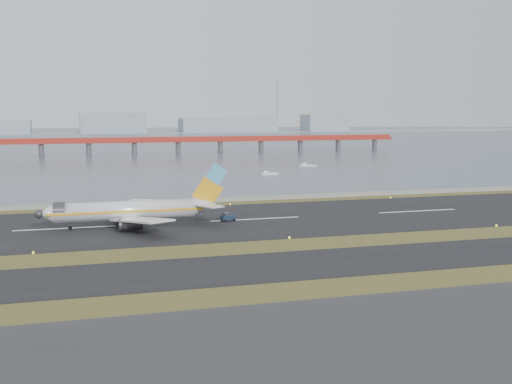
{
  "coord_description": "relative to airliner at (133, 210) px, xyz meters",
  "views": [
    {
      "loc": [
        -38.95,
        -102.82,
        23.44
      ],
      "look_at": [
        -2.18,
        22.0,
        7.11
      ],
      "focal_mm": 45.0,
      "sensor_mm": 36.0,
      "label": 1
    }
  ],
  "objects": [
    {
      "name": "ground",
      "position": [
        26.45,
        -28.16,
        -3.46
      ],
      "size": [
        1000.0,
        1000.0,
        0.0
      ],
      "primitive_type": "plane",
      "color": "#3D4B1A",
      "rests_on": "ground"
    },
    {
      "name": "taxiway_strip",
      "position": [
        26.45,
        -40.16,
        -3.41
      ],
      "size": [
        1000.0,
        18.0,
        0.1
      ],
      "primitive_type": "cube",
      "color": "black",
      "rests_on": "ground"
    },
    {
      "name": "runway_strip",
      "position": [
        26.45,
        1.84,
        -3.41
      ],
      "size": [
        1000.0,
        45.0,
        0.1
      ],
      "primitive_type": "cube",
      "color": "black",
      "rests_on": "ground"
    },
    {
      "name": "seawall",
      "position": [
        26.45,
        31.84,
        -2.96
      ],
      "size": [
        1000.0,
        2.5,
        1.0
      ],
      "primitive_type": "cube",
      "color": "gray",
      "rests_on": "ground"
    },
    {
      "name": "bay_water",
      "position": [
        26.45,
        431.84,
        -3.46
      ],
      "size": [
        1400.0,
        800.0,
        1.3
      ],
      "primitive_type": "cube",
      "color": "#434F5F",
      "rests_on": "ground"
    },
    {
      "name": "red_pier",
      "position": [
        46.45,
        221.84,
        3.82
      ],
      "size": [
        260.0,
        5.0,
        10.2
      ],
      "color": "maroon",
      "rests_on": "ground"
    },
    {
      "name": "far_shoreline",
      "position": [
        40.07,
        591.84,
        2.61
      ],
      "size": [
        1400.0,
        80.0,
        60.5
      ],
      "color": "#8D9AA6",
      "rests_on": "ground"
    },
    {
      "name": "airliner",
      "position": [
        0.0,
        0.0,
        0.0
      ],
      "size": [
        38.52,
        32.89,
        12.8
      ],
      "color": "silver",
      "rests_on": "ground"
    },
    {
      "name": "pushback_tug",
      "position": [
        20.1,
        1.14,
        -2.54
      ],
      "size": [
        3.23,
        2.25,
        1.89
      ],
      "rotation": [
        0.0,
        0.0,
        0.2
      ],
      "color": "#142439",
      "rests_on": "ground"
    },
    {
      "name": "workboat_near",
      "position": [
        59.15,
        95.72,
        -2.94
      ],
      "size": [
        6.98,
        2.82,
        1.65
      ],
      "rotation": [
        0.0,
        0.0,
        0.1
      ],
      "color": "silver",
      "rests_on": "ground"
    },
    {
      "name": "workboat_far",
      "position": [
        86.14,
        125.72,
        -2.91
      ],
      "size": [
        7.48,
        4.61,
        1.74
      ],
      "rotation": [
        0.0,
        0.0,
        -0.36
      ],
      "color": "silver",
      "rests_on": "ground"
    }
  ]
}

